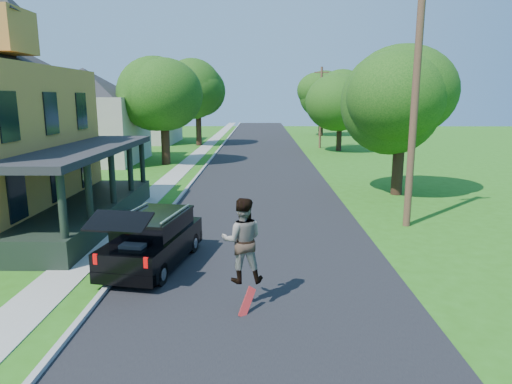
{
  "coord_description": "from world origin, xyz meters",
  "views": [
    {
      "loc": [
        0.03,
        -11.55,
        5.0
      ],
      "look_at": [
        -0.12,
        3.0,
        1.98
      ],
      "focal_mm": 32.0,
      "sensor_mm": 36.0,
      "label": 1
    }
  ],
  "objects_px": {
    "black_suv": "(153,240)",
    "skateboarder": "(242,240)",
    "tree_right_near": "(402,85)",
    "utility_pole_near": "(415,97)"
  },
  "relations": [
    {
      "from": "skateboarder",
      "to": "utility_pole_near",
      "type": "relative_size",
      "value": 0.21
    },
    {
      "from": "black_suv",
      "to": "skateboarder",
      "type": "xyz_separation_m",
      "value": [
        2.79,
        -2.62,
        0.84
      ]
    },
    {
      "from": "black_suv",
      "to": "tree_right_near",
      "type": "bearing_deg",
      "value": 55.65
    },
    {
      "from": "skateboarder",
      "to": "tree_right_near",
      "type": "xyz_separation_m",
      "value": [
        7.51,
        13.11,
        3.93
      ]
    },
    {
      "from": "black_suv",
      "to": "tree_right_near",
      "type": "relative_size",
      "value": 0.55
    },
    {
      "from": "black_suv",
      "to": "skateboarder",
      "type": "relative_size",
      "value": 2.3
    },
    {
      "from": "skateboarder",
      "to": "tree_right_near",
      "type": "bearing_deg",
      "value": -123.21
    },
    {
      "from": "tree_right_near",
      "to": "utility_pole_near",
      "type": "distance_m",
      "value": 6.16
    },
    {
      "from": "tree_right_near",
      "to": "black_suv",
      "type": "bearing_deg",
      "value": -134.47
    },
    {
      "from": "utility_pole_near",
      "to": "black_suv",
      "type": "bearing_deg",
      "value": -170.06
    }
  ]
}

